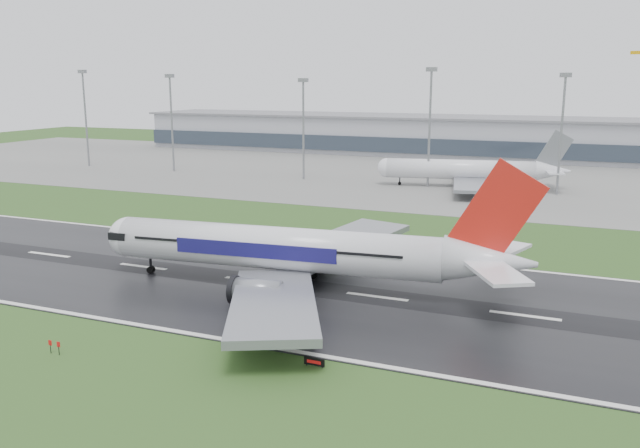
% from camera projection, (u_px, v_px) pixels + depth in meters
% --- Properties ---
extents(ground, '(520.00, 520.00, 0.00)m').
position_uv_depth(ground, '(143.00, 267.00, 107.27)').
color(ground, '#26471A').
rests_on(ground, ground).
extents(runway, '(400.00, 45.00, 0.10)m').
position_uv_depth(runway, '(143.00, 267.00, 107.26)').
color(runway, black).
rests_on(runway, ground).
extents(apron, '(400.00, 130.00, 0.08)m').
position_uv_depth(apron, '(376.00, 172.00, 220.10)').
color(apron, slate).
rests_on(apron, ground).
extents(terminal, '(240.00, 36.00, 15.00)m').
position_uv_depth(terminal, '(421.00, 136.00, 272.68)').
color(terminal, '#9799A2').
rests_on(terminal, ground).
extents(main_airliner, '(70.40, 67.66, 19.02)m').
position_uv_depth(main_airliner, '(305.00, 224.00, 94.48)').
color(main_airliner, silver).
rests_on(main_airliner, runway).
extents(parked_airliner, '(63.03, 60.05, 15.97)m').
position_uv_depth(parked_airliner, '(468.00, 159.00, 186.14)').
color(parked_airliner, silver).
rests_on(parked_airliner, apron).
extents(runway_sign, '(2.31, 0.62, 1.04)m').
position_uv_depth(runway_sign, '(314.00, 362.00, 69.75)').
color(runway_sign, black).
rests_on(runway_sign, ground).
extents(floodmast_0, '(0.64, 0.64, 32.38)m').
position_uv_depth(floodmast_0, '(86.00, 120.00, 231.30)').
color(floodmast_0, gray).
rests_on(floodmast_0, ground).
extents(floodmast_1, '(0.64, 0.64, 30.82)m').
position_uv_depth(floodmast_1, '(172.00, 125.00, 217.97)').
color(floodmast_1, gray).
rests_on(floodmast_1, ground).
extents(floodmast_2, '(0.64, 0.64, 29.41)m').
position_uv_depth(floodmast_2, '(303.00, 131.00, 200.24)').
color(floodmast_2, gray).
rests_on(floodmast_2, ground).
extents(floodmast_3, '(0.64, 0.64, 32.33)m').
position_uv_depth(floodmast_3, '(429.00, 130.00, 185.36)').
color(floodmast_3, gray).
rests_on(floodmast_3, ground).
extents(floodmast_4, '(0.64, 0.64, 30.67)m').
position_uv_depth(floodmast_4, '(561.00, 137.00, 172.42)').
color(floodmast_4, gray).
rests_on(floodmast_4, ground).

